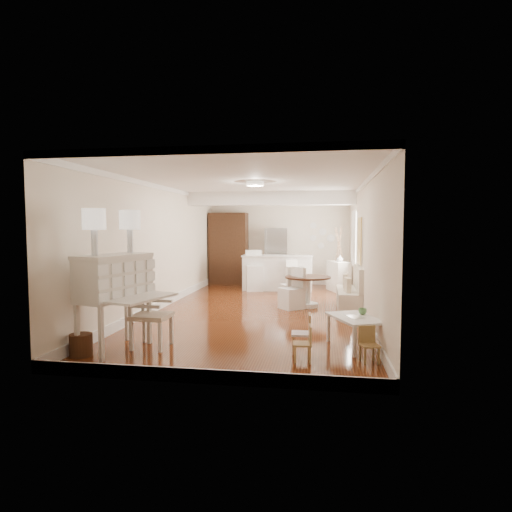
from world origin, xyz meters
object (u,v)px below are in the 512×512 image
(kids_chair_c, at_px, (369,345))
(slip_chair_near, at_px, (292,288))
(dining_table, at_px, (308,292))
(secretary_bureau, at_px, (115,302))
(kids_chair_b, at_px, (301,333))
(sideboard, at_px, (338,276))
(gustavian_armchair, at_px, (152,315))
(kids_chair_a, at_px, (302,343))
(bar_stool_left, at_px, (254,271))
(pantry_cabinet, at_px, (229,249))
(breakfast_counter, at_px, (277,273))
(wicker_basket, at_px, (81,345))
(fridge, at_px, (287,257))
(bar_stool_right, at_px, (294,277))
(kids_table, at_px, (355,332))
(slip_chair_far, at_px, (291,285))

(kids_chair_c, height_order, slip_chair_near, slip_chair_near)
(dining_table, height_order, slip_chair_near, slip_chair_near)
(secretary_bureau, height_order, slip_chair_near, secretary_bureau)
(kids_chair_b, height_order, sideboard, sideboard)
(gustavian_armchair, height_order, slip_chair_near, gustavian_armchair)
(kids_chair_a, distance_m, kids_chair_c, 0.92)
(bar_stool_left, distance_m, pantry_cabinet, 1.77)
(breakfast_counter, bearing_deg, wicker_basket, -107.55)
(kids_chair_b, bearing_deg, sideboard, 170.00)
(kids_chair_b, height_order, bar_stool_left, bar_stool_left)
(slip_chair_near, bearing_deg, breakfast_counter, 152.17)
(wicker_basket, xyz_separation_m, sideboard, (3.91, 6.85, 0.27))
(dining_table, xyz_separation_m, bar_stool_left, (-1.62, 2.30, 0.23))
(kids_chair_a, xyz_separation_m, kids_chair_c, (0.92, 0.11, -0.01))
(kids_chair_b, bearing_deg, fridge, -176.65)
(bar_stool_right, bearing_deg, kids_table, -96.78)
(kids_chair_a, xyz_separation_m, sideboard, (0.74, 6.64, 0.17))
(secretary_bureau, relative_size, gustavian_armchair, 1.43)
(kids_chair_c, xyz_separation_m, slip_chair_far, (-1.38, 4.38, 0.21))
(dining_table, bearing_deg, slip_chair_near, -144.67)
(kids_chair_b, bearing_deg, gustavian_armchair, -91.31)
(slip_chair_near, relative_size, sideboard, 1.04)
(breakfast_counter, height_order, sideboard, breakfast_counter)
(dining_table, relative_size, slip_chair_near, 1.12)
(wicker_basket, bearing_deg, fridge, 73.33)
(breakfast_counter, bearing_deg, kids_table, -72.64)
(fridge, bearing_deg, pantry_cabinet, 179.10)
(wicker_basket, relative_size, kids_chair_c, 0.64)
(wicker_basket, height_order, kids_chair_b, kids_chair_b)
(pantry_cabinet, bearing_deg, bar_stool_left, -51.43)
(kids_chair_b, distance_m, fridge, 7.27)
(kids_chair_b, bearing_deg, slip_chair_near, -176.47)
(wicker_basket, relative_size, slip_chair_far, 0.35)
(secretary_bureau, bearing_deg, kids_chair_c, 15.61)
(wicker_basket, relative_size, fridge, 0.18)
(pantry_cabinet, bearing_deg, gustavian_armchair, -86.94)
(kids_table, xyz_separation_m, kids_chair_a, (-0.77, -0.83, 0.02))
(gustavian_armchair, relative_size, breakfast_counter, 0.50)
(kids_table, relative_size, kids_chair_a, 1.84)
(kids_chair_c, relative_size, breakfast_counter, 0.25)
(slip_chair_far, relative_size, bar_stool_left, 0.78)
(kids_chair_b, relative_size, sideboard, 0.66)
(kids_chair_a, xyz_separation_m, bar_stool_right, (-0.52, 6.11, 0.20))
(secretary_bureau, relative_size, pantry_cabinet, 0.64)
(bar_stool_right, relative_size, sideboard, 1.02)
(kids_table, xyz_separation_m, kids_chair_c, (0.14, -0.72, 0.01))
(dining_table, bearing_deg, kids_chair_c, -76.10)
(slip_chair_far, bearing_deg, sideboard, -150.15)
(kids_chair_b, bearing_deg, dining_table, 177.49)
(bar_stool_right, xyz_separation_m, sideboard, (1.26, 0.53, -0.03))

